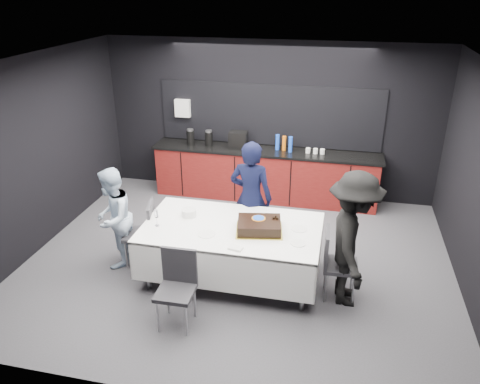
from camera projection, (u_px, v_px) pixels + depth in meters
name	position (u px, v px, depth m)	size (l,w,h in m)	color
ground	(238.00, 261.00, 6.78)	(6.00, 6.00, 0.00)	#49484E
room_shell	(238.00, 138.00, 6.00)	(6.04, 5.04, 2.82)	white
kitchenette	(264.00, 170.00, 8.52)	(4.10, 0.64, 2.05)	#580F0D
party_table	(232.00, 236.00, 6.16)	(2.32, 1.32, 0.78)	#99999E
cake_assembly	(259.00, 226.00, 5.97)	(0.66, 0.58, 0.18)	gold
plate_stack	(189.00, 213.00, 6.34)	(0.20, 0.20, 0.10)	white
loose_plate_near	(206.00, 234.00, 5.91)	(0.22, 0.22, 0.01)	white
loose_plate_right_a	(299.00, 229.00, 6.03)	(0.21, 0.21, 0.01)	white
loose_plate_right_b	(298.00, 243.00, 5.70)	(0.19, 0.19, 0.01)	white
loose_plate_far	(248.00, 216.00, 6.35)	(0.22, 0.22, 0.01)	white
fork_pile	(236.00, 248.00, 5.58)	(0.17, 0.10, 0.03)	white
champagne_flute	(156.00, 215.00, 6.05)	(0.06, 0.06, 0.22)	white
chair_left	(144.00, 229.00, 6.54)	(0.51, 0.51, 0.92)	#2B2A2F
chair_right	(335.00, 259.00, 5.83)	(0.44, 0.44, 0.92)	#2B2A2F
chair_near	(177.00, 282.00, 5.39)	(0.43, 0.43, 0.92)	#2B2A2F
person_center	(251.00, 198.00, 6.71)	(0.62, 0.41, 1.71)	black
person_left	(113.00, 218.00, 6.44)	(0.70, 0.54, 1.44)	silver
person_right	(352.00, 240.00, 5.61)	(1.12, 0.64, 1.74)	black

